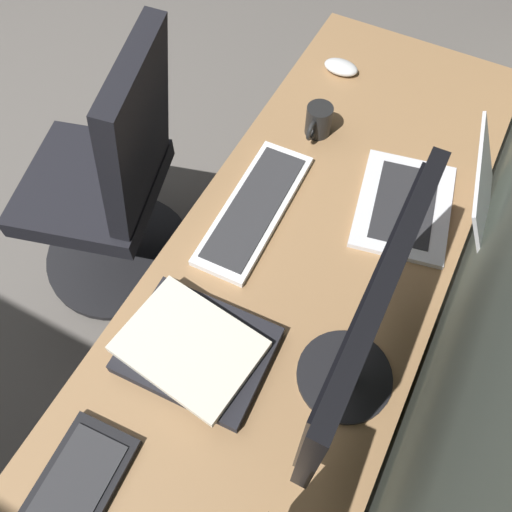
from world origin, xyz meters
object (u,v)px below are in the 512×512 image
mouse_main (341,67)px  book_stack_near (195,349)px  office_chair (114,191)px  drawer_pedestal (291,356)px  monitor_secondary (364,327)px  laptop_leftmost (434,201)px  keyboard_main (255,208)px  coffee_mug (318,121)px

mouse_main → book_stack_near: size_ratio=0.33×
book_stack_near → office_chair: (-0.43, -0.59, -0.30)m
drawer_pedestal → office_chair: size_ratio=0.72×
monitor_secondary → laptop_leftmost: 0.53m
monitor_secondary → office_chair: monitor_secondary is taller
keyboard_main → laptop_leftmost: bearing=116.4°
book_stack_near → drawer_pedestal: bearing=148.2°
laptop_leftmost → monitor_secondary: bearing=-3.4°
keyboard_main → coffee_mug: size_ratio=3.81×
drawer_pedestal → office_chair: bearing=-105.3°
mouse_main → office_chair: bearing=-44.1°
monitor_secondary → office_chair: bearing=-110.3°
office_chair → mouse_main: bearing=135.9°
drawer_pedestal → coffee_mug: size_ratio=6.25×
laptop_leftmost → mouse_main: size_ratio=3.58×
book_stack_near → coffee_mug: coffee_mug is taller
keyboard_main → drawer_pedestal: bearing=50.8°
laptop_leftmost → keyboard_main: 0.44m
keyboard_main → coffee_mug: bearing=174.7°
keyboard_main → coffee_mug: (-0.32, 0.03, 0.03)m
coffee_mug → office_chair: 0.70m
book_stack_near → coffee_mug: size_ratio=2.85×
book_stack_near → mouse_main: bearing=-175.8°
drawer_pedestal → keyboard_main: keyboard_main is taller
laptop_leftmost → book_stack_near: bearing=-29.3°
drawer_pedestal → keyboard_main: bearing=-129.2°
monitor_secondary → book_stack_near: 0.39m
mouse_main → book_stack_near: bearing=4.2°
laptop_leftmost → coffee_mug: size_ratio=3.34×
drawer_pedestal → mouse_main: (-0.74, -0.21, 0.40)m
monitor_secondary → keyboard_main: bearing=-129.2°
drawer_pedestal → book_stack_near: 0.49m
mouse_main → book_stack_near: (0.97, 0.07, 0.01)m
monitor_secondary → mouse_main: 0.98m
laptop_leftmost → coffee_mug: bearing=-108.8°
keyboard_main → book_stack_near: size_ratio=1.34×
coffee_mug → keyboard_main: bearing=-5.3°
monitor_secondary → coffee_mug: 0.73m
drawer_pedestal → laptop_leftmost: 0.59m
mouse_main → office_chair: (0.54, -0.52, -0.29)m
coffee_mug → office_chair: size_ratio=0.11×
coffee_mug → book_stack_near: bearing=2.6°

